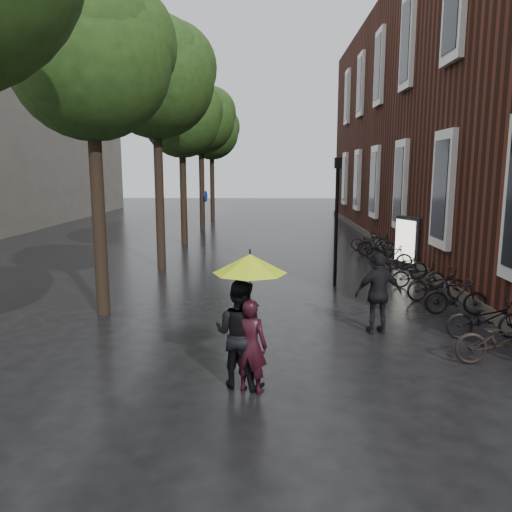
{
  "coord_description": "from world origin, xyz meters",
  "views": [
    {
      "loc": [
        0.06,
        -5.08,
        3.6
      ],
      "look_at": [
        -0.24,
        6.64,
        1.57
      ],
      "focal_mm": 35.0,
      "sensor_mm": 36.0,
      "label": 1
    }
  ],
  "objects_px": {
    "person_burgundy": "(250,346)",
    "parked_bicycles": "(413,271)",
    "person_black": "(239,334)",
    "ad_lightbox": "(409,242)",
    "pedestrian_walking": "(379,294)",
    "lamp_post": "(337,209)"
  },
  "relations": [
    {
      "from": "person_burgundy",
      "to": "person_black",
      "type": "distance_m",
      "value": 0.32
    },
    {
      "from": "person_burgundy",
      "to": "pedestrian_walking",
      "type": "relative_size",
      "value": 0.87
    },
    {
      "from": "ad_lightbox",
      "to": "lamp_post",
      "type": "height_order",
      "value": "lamp_post"
    },
    {
      "from": "person_burgundy",
      "to": "parked_bicycles",
      "type": "bearing_deg",
      "value": -102.5
    },
    {
      "from": "person_black",
      "to": "parked_bicycles",
      "type": "height_order",
      "value": "person_black"
    },
    {
      "from": "parked_bicycles",
      "to": "ad_lightbox",
      "type": "distance_m",
      "value": 2.99
    },
    {
      "from": "person_burgundy",
      "to": "ad_lightbox",
      "type": "relative_size",
      "value": 0.82
    },
    {
      "from": "pedestrian_walking",
      "to": "ad_lightbox",
      "type": "bearing_deg",
      "value": -117.1
    },
    {
      "from": "person_black",
      "to": "parked_bicycles",
      "type": "distance_m",
      "value": 9.11
    },
    {
      "from": "lamp_post",
      "to": "ad_lightbox",
      "type": "bearing_deg",
      "value": 43.82
    },
    {
      "from": "pedestrian_walking",
      "to": "ad_lightbox",
      "type": "distance_m",
      "value": 8.09
    },
    {
      "from": "person_black",
      "to": "lamp_post",
      "type": "bearing_deg",
      "value": -88.76
    },
    {
      "from": "person_burgundy",
      "to": "person_black",
      "type": "xyz_separation_m",
      "value": [
        -0.19,
        0.22,
        0.13
      ]
    },
    {
      "from": "lamp_post",
      "to": "person_black",
      "type": "bearing_deg",
      "value": -109.0
    },
    {
      "from": "person_burgundy",
      "to": "pedestrian_walking",
      "type": "height_order",
      "value": "pedestrian_walking"
    },
    {
      "from": "person_black",
      "to": "ad_lightbox",
      "type": "xyz_separation_m",
      "value": [
        5.67,
        10.45,
        0.04
      ]
    },
    {
      "from": "pedestrian_walking",
      "to": "person_burgundy",
      "type": "bearing_deg",
      "value": 41.12
    },
    {
      "from": "person_burgundy",
      "to": "ad_lightbox",
      "type": "height_order",
      "value": "ad_lightbox"
    },
    {
      "from": "ad_lightbox",
      "to": "parked_bicycles",
      "type": "bearing_deg",
      "value": -126.39
    },
    {
      "from": "ad_lightbox",
      "to": "pedestrian_walking",
      "type": "bearing_deg",
      "value": -134.13
    },
    {
      "from": "pedestrian_walking",
      "to": "lamp_post",
      "type": "relative_size",
      "value": 0.45
    },
    {
      "from": "lamp_post",
      "to": "person_burgundy",
      "type": "bearing_deg",
      "value": -107.19
    }
  ]
}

